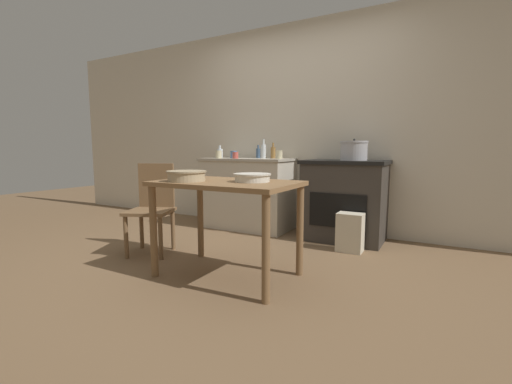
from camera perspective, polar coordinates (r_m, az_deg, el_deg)
ground_plane at (r=3.15m, az=-4.41°, el=-11.54°), size 14.00×14.00×0.00m
wall_back at (r=4.40m, az=7.05°, el=10.55°), size 8.00×0.07×2.55m
counter_cabinet at (r=4.39m, az=-1.44°, el=-0.20°), size 1.15×0.60×0.90m
stove at (r=3.91m, az=14.52°, el=-1.34°), size 0.89×0.61×0.89m
work_table at (r=2.68m, az=-4.89°, el=-0.66°), size 1.09×0.69×0.76m
chair at (r=3.49m, az=-16.86°, el=-2.17°), size 0.52×0.52×0.87m
flour_sack at (r=3.53m, az=15.40°, el=-6.50°), size 0.25×0.17×0.38m
stock_pot at (r=3.82m, az=15.99°, el=6.65°), size 0.29×0.29×0.23m
mixing_bowl_large at (r=2.61m, az=-0.63°, el=2.51°), size 0.29×0.29×0.06m
mixing_bowl_small at (r=2.71m, az=-11.51°, el=2.74°), size 0.31×0.31×0.08m
bottle_far_left at (r=4.31m, az=1.26°, el=6.84°), size 0.06×0.06×0.24m
bottle_left at (r=4.29m, az=2.86°, el=6.61°), size 0.06×0.06×0.19m
bottle_mid_left at (r=4.48m, az=0.37°, el=6.53°), size 0.06×0.06×0.17m
bottle_center_left at (r=4.63m, az=-6.05°, el=6.47°), size 0.08×0.08×0.16m
cup_center at (r=4.41m, az=-3.77°, el=6.25°), size 0.08×0.08×0.09m
cup_center_right at (r=4.23m, az=-3.46°, el=6.12°), size 0.07×0.07×0.08m
cup_mid_right at (r=4.12m, az=3.87°, el=6.23°), size 0.08×0.08×0.10m
cup_right at (r=4.39m, az=-6.24°, el=6.25°), size 0.08×0.08×0.10m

